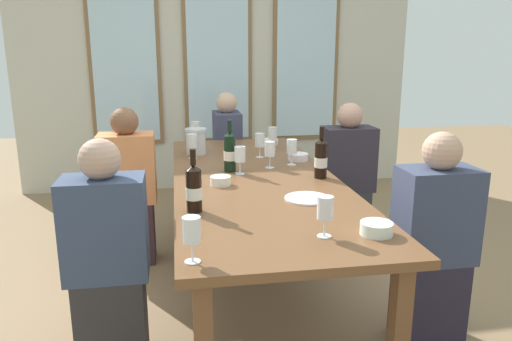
# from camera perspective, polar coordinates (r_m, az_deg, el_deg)

# --- Properties ---
(ground_plane) EXTENTS (12.00, 12.00, 0.00)m
(ground_plane) POSITION_cam_1_polar(r_m,az_deg,el_deg) (3.22, -0.05, -13.68)
(ground_plane) COLOR #886B4B
(back_wall_with_windows) EXTENTS (4.17, 0.10, 2.90)m
(back_wall_with_windows) POSITION_cam_1_polar(r_m,az_deg,el_deg) (5.33, -4.51, 13.49)
(back_wall_with_windows) COLOR beige
(back_wall_with_windows) RESTS_ON ground
(dining_table) EXTENTS (0.97, 2.55, 0.74)m
(dining_table) POSITION_cam_1_polar(r_m,az_deg,el_deg) (2.97, -0.05, -2.08)
(dining_table) COLOR brown
(dining_table) RESTS_ON ground
(white_plate_0) EXTENTS (0.24, 0.24, 0.01)m
(white_plate_0) POSITION_cam_1_polar(r_m,az_deg,el_deg) (2.55, 5.97, -3.23)
(white_plate_0) COLOR white
(white_plate_0) RESTS_ON dining_table
(metal_pitcher) EXTENTS (0.16, 0.16, 0.19)m
(metal_pitcher) POSITION_cam_1_polar(r_m,az_deg,el_deg) (3.63, -6.99, 3.41)
(metal_pitcher) COLOR silver
(metal_pitcher) RESTS_ON dining_table
(wine_bottle_0) EXTENTS (0.08, 0.08, 0.31)m
(wine_bottle_0) POSITION_cam_1_polar(r_m,az_deg,el_deg) (2.95, 7.54, 1.40)
(wine_bottle_0) COLOR black
(wine_bottle_0) RESTS_ON dining_table
(wine_bottle_1) EXTENTS (0.08, 0.08, 0.33)m
(wine_bottle_1) POSITION_cam_1_polar(r_m,az_deg,el_deg) (3.09, -3.05, 2.19)
(wine_bottle_1) COLOR black
(wine_bottle_1) RESTS_ON dining_table
(wine_bottle_2) EXTENTS (0.08, 0.08, 0.30)m
(wine_bottle_2) POSITION_cam_1_polar(r_m,az_deg,el_deg) (2.34, -7.22, -2.08)
(wine_bottle_2) COLOR black
(wine_bottle_2) RESTS_ON dining_table
(tasting_bowl_0) EXTENTS (0.14, 0.14, 0.05)m
(tasting_bowl_0) POSITION_cam_1_polar(r_m,az_deg,el_deg) (3.42, 4.91, 1.58)
(tasting_bowl_0) COLOR white
(tasting_bowl_0) RESTS_ON dining_table
(tasting_bowl_1) EXTENTS (0.12, 0.12, 0.05)m
(tasting_bowl_1) POSITION_cam_1_polar(r_m,az_deg,el_deg) (2.80, -4.13, -1.19)
(tasting_bowl_1) COLOR white
(tasting_bowl_1) RESTS_ON dining_table
(tasting_bowl_2) EXTENTS (0.14, 0.14, 0.05)m
(tasting_bowl_2) POSITION_cam_1_polar(r_m,az_deg,el_deg) (2.13, 13.81, -6.54)
(tasting_bowl_2) COLOR white
(tasting_bowl_2) RESTS_ON dining_table
(tasting_bowl_3) EXTENTS (0.14, 0.14, 0.05)m
(tasting_bowl_3) POSITION_cam_1_polar(r_m,az_deg,el_deg) (3.96, 1.58, 3.33)
(tasting_bowl_3) COLOR white
(tasting_bowl_3) RESTS_ON dining_table
(wine_glass_0) EXTENTS (0.07, 0.07, 0.17)m
(wine_glass_0) POSITION_cam_1_polar(r_m,az_deg,el_deg) (3.26, 4.18, 2.64)
(wine_glass_0) COLOR white
(wine_glass_0) RESTS_ON dining_table
(wine_glass_1) EXTENTS (0.07, 0.07, 0.17)m
(wine_glass_1) POSITION_cam_1_polar(r_m,az_deg,el_deg) (3.48, 0.43, 3.49)
(wine_glass_1) COLOR white
(wine_glass_1) RESTS_ON dining_table
(wine_glass_2) EXTENTS (0.07, 0.07, 0.17)m
(wine_glass_2) POSITION_cam_1_polar(r_m,az_deg,el_deg) (3.48, -7.40, 3.30)
(wine_glass_2) COLOR white
(wine_glass_2) RESTS_ON dining_table
(wine_glass_3) EXTENTS (0.07, 0.07, 0.17)m
(wine_glass_3) POSITION_cam_1_polar(r_m,az_deg,el_deg) (3.02, -1.89, 1.83)
(wine_glass_3) COLOR white
(wine_glass_3) RESTS_ON dining_table
(wine_glass_4) EXTENTS (0.07, 0.07, 0.17)m
(wine_glass_4) POSITION_cam_1_polar(r_m,az_deg,el_deg) (1.79, -7.47, -7.10)
(wine_glass_4) COLOR white
(wine_glass_4) RESTS_ON dining_table
(wine_glass_5) EXTENTS (0.07, 0.07, 0.17)m
(wine_glass_5) POSITION_cam_1_polar(r_m,az_deg,el_deg) (2.03, 8.02, -4.53)
(wine_glass_5) COLOR white
(wine_glass_5) RESTS_ON dining_table
(wine_glass_6) EXTENTS (0.07, 0.07, 0.17)m
(wine_glass_6) POSITION_cam_1_polar(r_m,az_deg,el_deg) (3.76, 1.93, 4.21)
(wine_glass_6) COLOR white
(wine_glass_6) RESTS_ON dining_table
(wine_glass_7) EXTENTS (0.07, 0.07, 0.17)m
(wine_glass_7) POSITION_cam_1_polar(r_m,az_deg,el_deg) (3.17, 1.61, 2.35)
(wine_glass_7) COLOR white
(wine_glass_7) RESTS_ON dining_table
(wine_glass_8) EXTENTS (0.07, 0.07, 0.17)m
(wine_glass_8) POSITION_cam_1_polar(r_m,az_deg,el_deg) (4.07, -7.06, 4.87)
(wine_glass_8) COLOR white
(wine_glass_8) RESTS_ON dining_table
(seated_person_0) EXTENTS (0.38, 0.24, 1.11)m
(seated_person_0) POSITION_cam_1_polar(r_m,az_deg,el_deg) (3.56, -14.53, -2.29)
(seated_person_0) COLOR #39242B
(seated_person_0) RESTS_ON ground
(seated_person_1) EXTENTS (0.38, 0.24, 1.11)m
(seated_person_1) POSITION_cam_1_polar(r_m,az_deg,el_deg) (3.79, 10.51, -1.08)
(seated_person_1) COLOR #2D3234
(seated_person_1) RESTS_ON ground
(seated_person_2) EXTENTS (0.38, 0.24, 1.11)m
(seated_person_2) POSITION_cam_1_polar(r_m,az_deg,el_deg) (2.46, -16.84, -9.95)
(seated_person_2) COLOR #302D30
(seated_person_2) RESTS_ON ground
(seated_person_3) EXTENTS (0.38, 0.24, 1.11)m
(seated_person_3) POSITION_cam_1_polar(r_m,az_deg,el_deg) (2.67, 19.87, -8.19)
(seated_person_3) COLOR #282333
(seated_person_3) RESTS_ON ground
(seated_person_4) EXTENTS (0.24, 0.38, 1.11)m
(seated_person_4) POSITION_cam_1_polar(r_m,az_deg,el_deg) (4.57, -3.34, 1.73)
(seated_person_4) COLOR #2D232B
(seated_person_4) RESTS_ON ground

